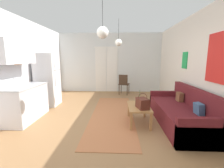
% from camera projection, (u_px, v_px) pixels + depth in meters
% --- Properties ---
extents(ground_plane, '(5.34, 8.03, 0.10)m').
position_uv_depth(ground_plane, '(101.00, 126.00, 3.62)').
color(ground_plane, '#996D44').
extents(wall_back, '(4.94, 0.13, 2.74)m').
position_uv_depth(wall_back, '(110.00, 63.00, 7.09)').
color(wall_back, silver).
rests_on(wall_back, ground_plane).
extents(wall_right, '(0.12, 7.63, 2.74)m').
position_uv_depth(wall_right, '(210.00, 68.00, 3.28)').
color(wall_right, silver).
rests_on(wall_right, ground_plane).
extents(area_rug, '(1.14, 3.54, 0.01)m').
position_uv_depth(area_rug, '(112.00, 114.00, 4.25)').
color(area_rug, '#B26B42').
rests_on(area_rug, ground_plane).
extents(couch, '(0.89, 2.19, 0.88)m').
position_uv_depth(couch, '(182.00, 113.00, 3.58)').
color(couch, '#5B191E').
rests_on(couch, ground_plane).
extents(coffee_table, '(0.51, 0.88, 0.44)m').
position_uv_depth(coffee_table, '(139.00, 108.00, 3.65)').
color(coffee_table, '#A87542').
rests_on(coffee_table, ground_plane).
extents(bamboo_vase, '(0.08, 0.08, 0.38)m').
position_uv_depth(bamboo_vase, '(139.00, 101.00, 3.71)').
color(bamboo_vase, '#2D2D33').
rests_on(bamboo_vase, coffee_table).
extents(handbag, '(0.30, 0.37, 0.36)m').
position_uv_depth(handbag, '(142.00, 103.00, 3.43)').
color(handbag, '#512319').
rests_on(handbag, coffee_table).
extents(refrigerator, '(0.67, 0.65, 1.74)m').
position_uv_depth(refrigerator, '(48.00, 80.00, 5.01)').
color(refrigerator, white).
rests_on(refrigerator, ground_plane).
extents(kitchen_counter, '(0.60, 1.30, 2.01)m').
position_uv_depth(kitchen_counter, '(24.00, 91.00, 3.81)').
color(kitchen_counter, silver).
rests_on(kitchen_counter, ground_plane).
extents(accent_chair, '(0.52, 0.50, 0.89)m').
position_uv_depth(accent_chair, '(124.00, 83.00, 6.53)').
color(accent_chair, '#382619').
rests_on(accent_chair, ground_plane).
extents(pendant_lamp_near, '(0.24, 0.24, 0.76)m').
position_uv_depth(pendant_lamp_near, '(103.00, 33.00, 3.07)').
color(pendant_lamp_near, black).
extents(pendant_lamp_far, '(0.21, 0.21, 0.79)m').
position_uv_depth(pendant_lamp_far, '(119.00, 42.00, 4.55)').
color(pendant_lamp_far, black).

